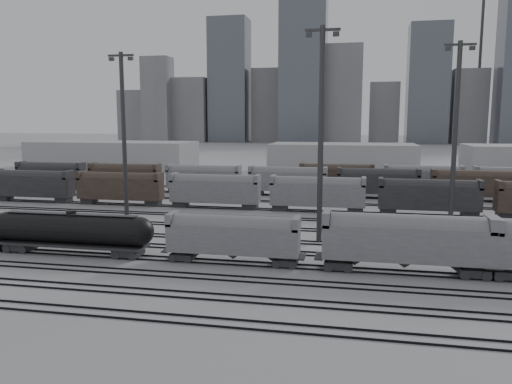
% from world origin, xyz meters
% --- Properties ---
extents(ground, '(900.00, 900.00, 0.00)m').
position_xyz_m(ground, '(0.00, 0.00, 0.00)').
color(ground, silver).
rests_on(ground, ground).
extents(tracks, '(220.00, 71.50, 0.16)m').
position_xyz_m(tracks, '(0.00, 17.50, 0.08)').
color(tracks, black).
rests_on(tracks, ground).
extents(tank_car_b, '(18.83, 3.14, 4.65)m').
position_xyz_m(tank_car_b, '(-16.19, 1.00, 2.69)').
color(tank_car_b, black).
rests_on(tank_car_b, ground).
extents(hopper_car_a, '(13.63, 2.71, 4.87)m').
position_xyz_m(hopper_car_a, '(1.88, 1.00, 3.01)').
color(hopper_car_a, black).
rests_on(hopper_car_a, ground).
extents(hopper_car_b, '(15.67, 3.11, 5.60)m').
position_xyz_m(hopper_car_b, '(18.77, 1.00, 3.46)').
color(hopper_car_b, black).
rests_on(hopper_car_b, ground).
extents(light_mast_b, '(3.86, 0.62, 24.13)m').
position_xyz_m(light_mast_b, '(-19.23, 20.34, 12.80)').
color(light_mast_b, '#333335').
rests_on(light_mast_b, ground).
extents(light_mast_c, '(4.04, 0.65, 25.23)m').
position_xyz_m(light_mast_c, '(9.81, 11.93, 13.38)').
color(light_mast_c, '#333335').
rests_on(light_mast_c, ground).
extents(light_mast_d, '(3.96, 0.63, 24.76)m').
position_xyz_m(light_mast_d, '(26.76, 23.49, 13.13)').
color(light_mast_d, '#333335').
rests_on(light_mast_d, ground).
extents(bg_string_near, '(151.00, 3.00, 5.60)m').
position_xyz_m(bg_string_near, '(8.00, 32.00, 2.80)').
color(bg_string_near, gray).
rests_on(bg_string_near, ground).
extents(bg_string_mid, '(151.00, 3.00, 5.60)m').
position_xyz_m(bg_string_mid, '(18.00, 48.00, 2.80)').
color(bg_string_mid, black).
rests_on(bg_string_mid, ground).
extents(bg_string_far, '(66.00, 3.00, 5.60)m').
position_xyz_m(bg_string_far, '(35.50, 56.00, 2.80)').
color(bg_string_far, '#4A392F').
rests_on(bg_string_far, ground).
extents(warehouse_left, '(50.00, 18.00, 8.00)m').
position_xyz_m(warehouse_left, '(-60.00, 95.00, 4.00)').
color(warehouse_left, '#AFAFB2').
rests_on(warehouse_left, ground).
extents(warehouse_mid, '(40.00, 18.00, 8.00)m').
position_xyz_m(warehouse_mid, '(10.00, 95.00, 4.00)').
color(warehouse_mid, '#AFAFB2').
rests_on(warehouse_mid, ground).
extents(skyline, '(316.00, 22.40, 95.00)m').
position_xyz_m(skyline, '(10.84, 280.00, 34.73)').
color(skyline, gray).
rests_on(skyline, ground).
extents(crane_left, '(42.00, 1.80, 100.00)m').
position_xyz_m(crane_left, '(-28.74, 305.00, 57.39)').
color(crane_left, '#333335').
rests_on(crane_left, ground).
extents(crane_right, '(42.00, 1.80, 100.00)m').
position_xyz_m(crane_right, '(91.26, 305.00, 57.39)').
color(crane_right, '#333335').
rests_on(crane_right, ground).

